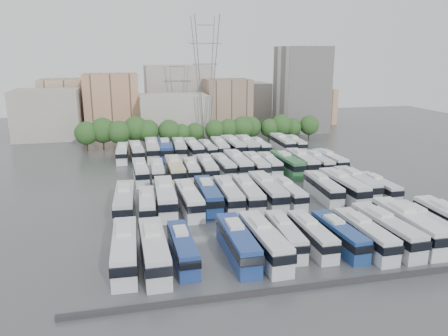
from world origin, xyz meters
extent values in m
plane|color=#424447|center=(0.00, 0.00, 0.00)|extent=(220.00, 220.00, 0.00)
cube|color=#2D2D30|center=(0.00, -33.00, 0.25)|extent=(56.00, 0.50, 0.50)
cylinder|color=black|center=(-30.13, 42.02, 1.22)|extent=(0.36, 0.36, 2.44)
sphere|color=#234C1E|center=(-30.13, 42.02, 4.53)|extent=(5.86, 5.86, 5.86)
cylinder|color=black|center=(-26.12, 42.75, 1.34)|extent=(0.36, 0.36, 2.69)
sphere|color=#234C1E|center=(-26.12, 42.75, 4.99)|extent=(6.44, 6.44, 6.44)
cylinder|color=black|center=(-22.09, 41.25, 1.23)|extent=(0.36, 0.36, 2.47)
sphere|color=#234C1E|center=(-22.09, 41.25, 4.58)|extent=(5.92, 5.92, 5.92)
cylinder|color=black|center=(-17.82, 42.83, 1.36)|extent=(0.36, 0.36, 2.72)
sphere|color=#234C1E|center=(-17.82, 42.83, 5.05)|extent=(6.53, 6.53, 6.53)
cylinder|color=black|center=(-14.78, 41.82, 1.22)|extent=(0.36, 0.36, 2.44)
sphere|color=#234C1E|center=(-14.78, 41.82, 4.53)|extent=(5.85, 5.85, 5.85)
cylinder|color=black|center=(-9.37, 41.32, 1.20)|extent=(0.36, 0.36, 2.40)
sphere|color=#234C1E|center=(-9.37, 41.32, 4.46)|extent=(5.77, 5.77, 5.77)
cylinder|color=black|center=(-6.15, 41.60, 0.99)|extent=(0.36, 0.36, 1.98)
sphere|color=#234C1E|center=(-6.15, 41.60, 3.68)|extent=(4.76, 4.76, 4.76)
cylinder|color=black|center=(-2.43, 42.19, 1.01)|extent=(0.36, 0.36, 2.02)
sphere|color=#234C1E|center=(-2.43, 42.19, 3.75)|extent=(4.85, 4.85, 4.85)
cylinder|color=black|center=(2.87, 41.90, 1.12)|extent=(0.36, 0.36, 2.24)
sphere|color=#234C1E|center=(2.87, 41.90, 4.15)|extent=(5.37, 5.37, 5.37)
cylinder|color=black|center=(6.65, 41.74, 1.14)|extent=(0.36, 0.36, 2.29)
sphere|color=#234C1E|center=(6.65, 41.74, 4.25)|extent=(5.49, 5.49, 5.49)
cylinder|color=black|center=(10.32, 41.17, 1.25)|extent=(0.36, 0.36, 2.50)
sphere|color=#234C1E|center=(10.32, 41.17, 4.64)|extent=(5.99, 5.99, 5.99)
cylinder|color=black|center=(13.18, 42.82, 1.18)|extent=(0.36, 0.36, 2.37)
sphere|color=#234C1E|center=(13.18, 42.82, 4.40)|extent=(5.68, 5.68, 5.68)
cylinder|color=black|center=(18.43, 42.52, 1.07)|extent=(0.36, 0.36, 2.13)
sphere|color=#234C1E|center=(18.43, 42.52, 3.96)|extent=(5.12, 5.12, 5.12)
cylinder|color=black|center=(21.85, 42.59, 1.24)|extent=(0.36, 0.36, 2.49)
sphere|color=#234C1E|center=(21.85, 42.59, 4.62)|extent=(5.97, 5.97, 5.97)
cylinder|color=black|center=(25.29, 42.84, 1.04)|extent=(0.36, 0.36, 2.08)
sphere|color=#234C1E|center=(25.29, 42.84, 3.85)|extent=(4.98, 4.98, 4.98)
cylinder|color=black|center=(30.33, 42.75, 1.15)|extent=(0.36, 0.36, 2.30)
sphere|color=#234C1E|center=(30.33, 42.75, 4.26)|extent=(5.51, 5.51, 5.51)
cube|color=#9E998E|center=(-42.00, 62.00, 7.00)|extent=(18.00, 14.00, 14.00)
cube|color=tan|center=(-24.00, 68.00, 9.00)|extent=(16.00, 12.00, 18.00)
cube|color=#ADA89E|center=(-6.00, 60.00, 6.00)|extent=(20.00, 14.00, 12.00)
cube|color=gray|center=(12.00, 66.00, 8.00)|extent=(14.00, 12.00, 16.00)
cube|color=gray|center=(-2.00, 80.00, 10.00)|extent=(22.00, 16.00, 20.00)
cube|color=tan|center=(-38.00, 78.00, 8.00)|extent=(16.00, 14.00, 16.00)
cube|color=#A39E93|center=(20.00, 78.00, 7.00)|extent=(18.00, 14.00, 14.00)
cube|color=tan|center=(44.00, 72.00, 6.00)|extent=(14.00, 12.00, 12.00)
cube|color=gray|center=(-14.00, 74.00, 5.00)|extent=(12.00, 10.00, 10.00)
cube|color=silver|center=(34.00, 58.00, 13.00)|extent=(14.00, 14.00, 26.00)
cylinder|color=slate|center=(0.00, 48.00, 17.00)|extent=(2.90, 2.91, 33.83)
cylinder|color=slate|center=(0.00, 52.00, 17.00)|extent=(2.90, 2.91, 33.83)
cylinder|color=slate|center=(4.00, 48.00, 17.00)|extent=(2.90, 2.91, 33.83)
cylinder|color=slate|center=(4.00, 52.00, 17.00)|extent=(2.90, 2.91, 33.83)
cube|color=slate|center=(2.00, 50.00, 31.28)|extent=(4.50, 0.30, 0.30)
cube|color=slate|center=(2.00, 50.00, 26.52)|extent=(9.00, 0.30, 0.30)
cube|color=slate|center=(2.00, 50.00, 21.08)|extent=(7.00, 0.30, 0.30)
cube|color=silver|center=(-21.48, -23.25, 1.80)|extent=(3.08, 12.78, 3.60)
cube|color=black|center=(-21.49, -23.41, 2.49)|extent=(3.21, 12.98, 1.06)
cube|color=silver|center=(-21.44, -21.66, 3.83)|extent=(1.90, 3.44, 0.47)
cube|color=silver|center=(-18.20, -24.09, 1.80)|extent=(2.88, 12.76, 3.60)
cube|color=black|center=(-18.20, -24.25, 2.49)|extent=(3.01, 12.95, 1.06)
cube|color=silver|center=(-18.22, -22.50, 3.84)|extent=(1.85, 3.42, 0.47)
cube|color=navy|center=(-14.82, -23.60, 1.55)|extent=(2.47, 10.95, 3.09)
cube|color=black|center=(-14.81, -23.74, 2.14)|extent=(2.58, 11.11, 0.91)
cube|color=silver|center=(-14.84, -22.24, 3.29)|extent=(1.59, 2.93, 0.40)
cube|color=navy|center=(-8.21, -24.05, 1.73)|extent=(2.60, 12.21, 3.46)
cube|color=black|center=(-8.21, -24.20, 2.39)|extent=(2.72, 12.39, 1.02)
cube|color=silver|center=(-8.21, -22.52, 3.68)|extent=(1.73, 3.26, 0.45)
cube|color=silver|center=(-5.00, -24.48, 1.79)|extent=(3.12, 12.72, 3.58)
cube|color=black|center=(-5.00, -24.63, 2.47)|extent=(3.25, 12.91, 1.05)
cube|color=silver|center=(-5.06, -22.90, 3.81)|extent=(1.90, 3.43, 0.46)
cube|color=silver|center=(-1.65, -22.74, 1.54)|extent=(2.79, 10.95, 3.08)
cube|color=black|center=(-1.65, -22.88, 2.13)|extent=(2.91, 11.12, 0.91)
cube|color=silver|center=(-1.58, -21.38, 3.28)|extent=(1.67, 2.96, 0.40)
cube|color=silver|center=(1.65, -23.50, 1.55)|extent=(2.42, 10.94, 3.09)
cube|color=black|center=(1.66, -23.63, 2.14)|extent=(2.53, 11.11, 0.91)
cube|color=silver|center=(1.64, -22.13, 3.30)|extent=(1.57, 2.93, 0.40)
cube|color=navy|center=(5.01, -24.36, 1.55)|extent=(2.87, 11.05, 3.10)
cube|color=black|center=(5.01, -24.50, 2.14)|extent=(2.98, 11.22, 0.91)
cube|color=silver|center=(4.94, -23.00, 3.30)|extent=(1.69, 2.99, 0.40)
cube|color=silver|center=(8.09, -25.18, 1.67)|extent=(2.67, 11.81, 3.34)
cube|color=black|center=(8.10, -25.33, 2.31)|extent=(2.79, 11.99, 0.98)
cube|color=silver|center=(8.07, -23.71, 3.55)|extent=(1.71, 3.16, 0.43)
cube|color=silver|center=(11.43, -24.77, 1.79)|extent=(3.21, 12.76, 3.59)
cube|color=black|center=(11.44, -24.93, 2.48)|extent=(3.34, 12.95, 1.05)
cube|color=silver|center=(11.37, -23.19, 3.82)|extent=(1.93, 3.45, 0.46)
cube|color=white|center=(14.99, -24.37, 1.90)|extent=(2.97, 13.42, 3.80)
cube|color=black|center=(14.98, -24.54, 2.62)|extent=(3.10, 13.63, 1.12)
cube|color=silver|center=(15.00, -22.69, 4.04)|extent=(1.93, 3.59, 0.49)
cube|color=silver|center=(18.16, -22.72, 1.52)|extent=(2.47, 10.74, 3.03)
cube|color=black|center=(18.15, -22.85, 2.10)|extent=(2.58, 10.90, 0.89)
cube|color=silver|center=(18.18, -21.38, 3.23)|extent=(1.57, 2.88, 0.39)
cube|color=silver|center=(21.43, -22.88, 3.91)|extent=(1.91, 3.50, 0.48)
cube|color=silver|center=(-21.34, -6.21, 1.82)|extent=(3.33, 12.96, 3.64)
cube|color=black|center=(-21.35, -6.37, 2.52)|extent=(3.46, 13.16, 1.07)
cube|color=silver|center=(-21.27, -4.61, 3.88)|extent=(1.98, 3.51, 0.47)
cube|color=silver|center=(-18.01, -6.99, 1.50)|extent=(2.69, 10.67, 3.00)
cube|color=black|center=(-18.01, -7.12, 2.07)|extent=(2.80, 10.84, 0.88)
cube|color=silver|center=(-17.95, -5.66, 3.19)|extent=(1.62, 2.88, 0.39)
cube|color=silver|center=(-15.06, -5.38, 1.87)|extent=(3.23, 13.25, 3.73)
cube|color=black|center=(-15.06, -5.54, 2.58)|extent=(3.37, 13.46, 1.10)
cube|color=silver|center=(-15.00, -3.73, 3.97)|extent=(1.98, 3.57, 0.48)
cube|color=silver|center=(-11.52, -6.76, 1.74)|extent=(2.99, 12.37, 3.48)
cube|color=black|center=(-11.51, -6.92, 2.41)|extent=(3.12, 12.56, 1.02)
cube|color=silver|center=(-11.57, -5.23, 3.71)|extent=(1.84, 3.33, 0.45)
cube|color=navy|center=(-8.25, -5.53, 1.76)|extent=(2.86, 12.47, 3.52)
cube|color=black|center=(-8.25, -5.69, 2.43)|extent=(2.98, 12.66, 1.04)
cube|color=silver|center=(-8.22, -3.98, 3.75)|extent=(1.82, 3.34, 0.46)
cube|color=silver|center=(-5.02, -6.10, 1.75)|extent=(2.93, 12.40, 3.50)
cube|color=black|center=(-5.03, -6.25, 2.42)|extent=(3.06, 12.59, 1.03)
cube|color=silver|center=(-4.99, -4.56, 3.72)|extent=(1.83, 3.33, 0.45)
cube|color=silver|center=(-1.83, -6.43, 1.77)|extent=(3.23, 12.58, 3.53)
cube|color=black|center=(-1.84, -6.59, 2.44)|extent=(3.36, 12.77, 1.04)
cube|color=silver|center=(-1.76, -4.87, 3.76)|extent=(1.92, 3.40, 0.46)
cube|color=silver|center=(1.59, -6.07, 1.88)|extent=(2.93, 13.29, 3.76)
cube|color=black|center=(1.59, -6.24, 2.60)|extent=(3.06, 13.49, 1.11)
cube|color=silver|center=(1.60, -4.41, 4.00)|extent=(1.91, 3.55, 0.49)
cube|color=silver|center=(4.97, -6.61, 1.59)|extent=(2.54, 11.23, 3.17)
cube|color=black|center=(4.98, -6.75, 2.19)|extent=(2.66, 11.40, 0.93)
cube|color=silver|center=(4.95, -5.21, 3.38)|extent=(1.63, 3.01, 0.41)
cube|color=silver|center=(11.64, -5.78, 1.67)|extent=(3.11, 11.92, 3.35)
cube|color=black|center=(11.63, -5.93, 2.31)|extent=(3.24, 12.10, 0.98)
cube|color=silver|center=(11.72, -4.31, 3.56)|extent=(1.83, 3.23, 0.43)
cube|color=silver|center=(15.07, -6.38, 1.84)|extent=(3.05, 13.07, 3.69)
cube|color=black|center=(15.08, -6.55, 2.55)|extent=(3.19, 13.27, 1.08)
cube|color=silver|center=(15.04, -4.76, 3.93)|extent=(1.92, 3.51, 0.48)
cube|color=silver|center=(18.31, -5.01, 1.77)|extent=(2.79, 12.52, 3.54)
cube|color=black|center=(18.31, -5.17, 2.45)|extent=(2.92, 12.71, 1.04)
cube|color=silver|center=(18.33, -3.45, 3.77)|extent=(1.81, 3.35, 0.46)
cube|color=silver|center=(21.38, -6.97, 1.52)|extent=(2.39, 10.79, 3.05)
cube|color=black|center=(21.39, -7.11, 2.11)|extent=(2.50, 10.95, 0.90)
cube|color=silver|center=(21.37, -5.63, 3.25)|extent=(1.55, 2.89, 0.39)
cube|color=silver|center=(-18.16, 12.10, 1.63)|extent=(2.75, 11.56, 3.26)
cube|color=black|center=(-18.16, 11.96, 2.25)|extent=(2.87, 11.73, 0.96)
cube|color=silver|center=(-18.20, 13.54, 3.47)|extent=(1.71, 3.11, 0.42)
cube|color=silver|center=(-14.90, 11.90, 1.53)|extent=(2.76, 10.92, 3.07)
cube|color=black|center=(-14.90, 11.76, 2.12)|extent=(2.87, 11.08, 0.90)
cube|color=silver|center=(-14.84, 13.25, 3.27)|extent=(1.66, 2.95, 0.40)
cube|color=beige|center=(-11.59, 11.02, 1.82)|extent=(2.83, 12.85, 3.63)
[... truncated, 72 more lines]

